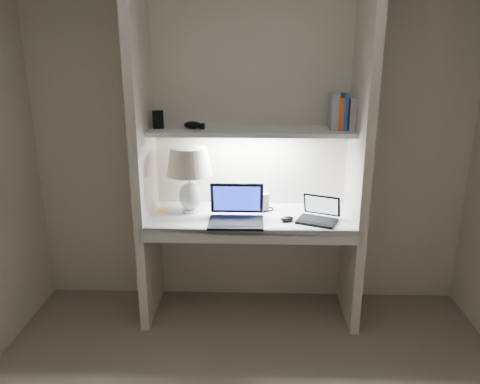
{
  "coord_description": "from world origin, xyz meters",
  "views": [
    {
      "loc": [
        0.02,
        -1.87,
        1.91
      ],
      "look_at": [
        -0.07,
        1.05,
        1.0
      ],
      "focal_mm": 35.0,
      "sensor_mm": 36.0,
      "label": 1
    }
  ],
  "objects_px": {
    "laptop_main": "(236,213)",
    "laptop_netbook": "(319,215)",
    "book_row": "(347,112)",
    "table_lamp": "(189,169)",
    "speaker": "(262,202)"
  },
  "relations": [
    {
      "from": "laptop_netbook",
      "to": "book_row",
      "type": "distance_m",
      "value": 0.72
    },
    {
      "from": "table_lamp",
      "to": "laptop_netbook",
      "type": "height_order",
      "value": "table_lamp"
    },
    {
      "from": "laptop_main",
      "to": "table_lamp",
      "type": "bearing_deg",
      "value": 152.09
    },
    {
      "from": "laptop_main",
      "to": "book_row",
      "type": "distance_m",
      "value": 1.01
    },
    {
      "from": "laptop_main",
      "to": "book_row",
      "type": "xyz_separation_m",
      "value": [
        0.74,
        0.22,
        0.65
      ]
    },
    {
      "from": "speaker",
      "to": "laptop_main",
      "type": "bearing_deg",
      "value": -147.12
    },
    {
      "from": "laptop_main",
      "to": "speaker",
      "type": "distance_m",
      "value": 0.28
    },
    {
      "from": "table_lamp",
      "to": "book_row",
      "type": "height_order",
      "value": "book_row"
    },
    {
      "from": "speaker",
      "to": "book_row",
      "type": "xyz_separation_m",
      "value": [
        0.57,
        -0.0,
        0.64
      ]
    },
    {
      "from": "laptop_netbook",
      "to": "book_row",
      "type": "xyz_separation_m",
      "value": [
        0.18,
        0.19,
        0.67
      ]
    },
    {
      "from": "book_row",
      "to": "speaker",
      "type": "bearing_deg",
      "value": 179.96
    },
    {
      "from": "laptop_main",
      "to": "laptop_netbook",
      "type": "height_order",
      "value": "laptop_main"
    },
    {
      "from": "speaker",
      "to": "book_row",
      "type": "height_order",
      "value": "book_row"
    },
    {
      "from": "table_lamp",
      "to": "laptop_main",
      "type": "bearing_deg",
      "value": -27.98
    },
    {
      "from": "table_lamp",
      "to": "book_row",
      "type": "xyz_separation_m",
      "value": [
        1.08,
        0.04,
        0.39
      ]
    }
  ]
}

